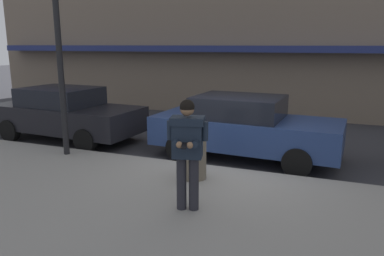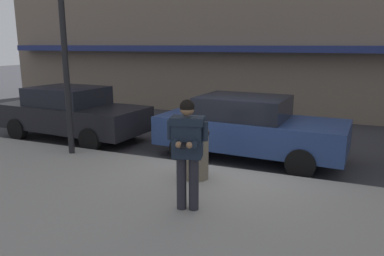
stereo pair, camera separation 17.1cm
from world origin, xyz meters
name	(u,v)px [view 2 (the right image)]	position (x,y,z in m)	size (l,w,h in m)	color
ground_plane	(224,170)	(0.00, 0.00, 0.00)	(80.00, 80.00, 0.00)	#333338
sidewalk	(228,232)	(1.00, -2.85, 0.07)	(32.00, 5.30, 0.14)	gray
curb_paint_line	(269,175)	(1.00, 0.05, 0.00)	(28.00, 0.12, 0.01)	silver
parked_sedan_near	(72,113)	(-5.06, 0.96, 0.79)	(4.61, 2.16, 1.54)	black
parked_sedan_mid	(248,127)	(0.26, 1.05, 0.79)	(4.59, 2.11, 1.54)	navy
man_texting_on_phone	(187,143)	(0.20, -2.49, 1.25)	(0.63, 0.63, 1.81)	#23232B
street_lamp_post	(63,28)	(-3.74, -0.65, 3.14)	(0.36, 0.36, 4.88)	black
trash_bin	(195,154)	(-0.25, -1.09, 0.63)	(0.55, 0.55, 0.98)	#665B4C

